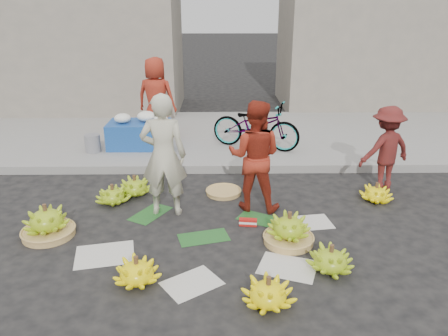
{
  "coord_description": "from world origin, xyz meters",
  "views": [
    {
      "loc": [
        0.1,
        -5.23,
        2.89
      ],
      "look_at": [
        0.18,
        0.53,
        0.7
      ],
      "focal_mm": 35.0,
      "sensor_mm": 36.0,
      "label": 1
    }
  ],
  "objects_px": {
    "flower_table": "(140,133)",
    "banana_bunch_0": "(47,222)",
    "vendor_cream": "(164,156)",
    "banana_bunch_4": "(289,230)",
    "bicycle": "(256,125)"
  },
  "relations": [
    {
      "from": "flower_table",
      "to": "banana_bunch_0",
      "type": "bearing_deg",
      "value": -100.21
    },
    {
      "from": "banana_bunch_4",
      "to": "flower_table",
      "type": "height_order",
      "value": "flower_table"
    },
    {
      "from": "banana_bunch_4",
      "to": "bicycle",
      "type": "xyz_separation_m",
      "value": [
        -0.14,
        3.54,
        0.41
      ]
    },
    {
      "from": "vendor_cream",
      "to": "banana_bunch_0",
      "type": "bearing_deg",
      "value": 25.17
    },
    {
      "from": "banana_bunch_0",
      "to": "vendor_cream",
      "type": "distance_m",
      "value": 1.76
    },
    {
      "from": "bicycle",
      "to": "banana_bunch_4",
      "type": "bearing_deg",
      "value": -155.55
    },
    {
      "from": "banana_bunch_4",
      "to": "vendor_cream",
      "type": "xyz_separation_m",
      "value": [
        -1.66,
        0.89,
        0.7
      ]
    },
    {
      "from": "banana_bunch_0",
      "to": "flower_table",
      "type": "relative_size",
      "value": 0.6
    },
    {
      "from": "vendor_cream",
      "to": "banana_bunch_4",
      "type": "bearing_deg",
      "value": 152.62
    },
    {
      "from": "banana_bunch_4",
      "to": "bicycle",
      "type": "relative_size",
      "value": 0.35
    },
    {
      "from": "flower_table",
      "to": "bicycle",
      "type": "bearing_deg",
      "value": -2.52
    },
    {
      "from": "banana_bunch_4",
      "to": "flower_table",
      "type": "relative_size",
      "value": 0.51
    },
    {
      "from": "banana_bunch_0",
      "to": "flower_table",
      "type": "bearing_deg",
      "value": 79.28
    },
    {
      "from": "banana_bunch_0",
      "to": "flower_table",
      "type": "height_order",
      "value": "flower_table"
    },
    {
      "from": "banana_bunch_0",
      "to": "vendor_cream",
      "type": "height_order",
      "value": "vendor_cream"
    }
  ]
}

